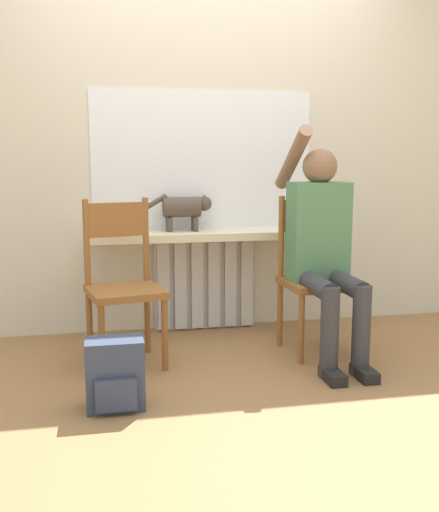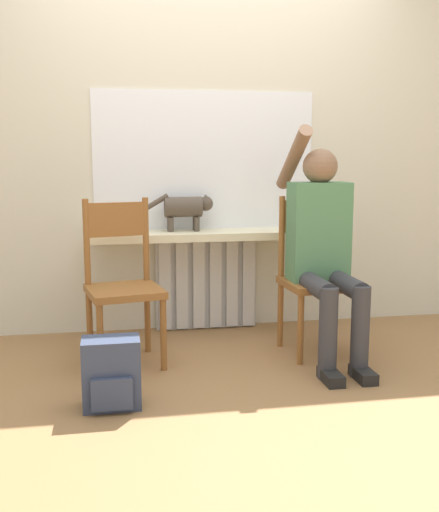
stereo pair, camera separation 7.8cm
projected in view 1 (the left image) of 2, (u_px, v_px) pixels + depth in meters
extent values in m
plane|color=olive|center=(245.00, 390.00, 3.04)|extent=(12.00, 12.00, 0.00)
cube|color=beige|center=(202.00, 130.00, 4.01)|extent=(7.00, 0.06, 2.70)
cube|color=silver|center=(204.00, 282.00, 4.11)|extent=(0.69, 0.05, 0.64)
cube|color=silver|center=(163.00, 285.00, 4.01)|extent=(0.08, 0.03, 0.61)
cube|color=silver|center=(180.00, 285.00, 4.03)|extent=(0.08, 0.03, 0.61)
cube|color=silver|center=(197.00, 284.00, 4.06)|extent=(0.08, 0.03, 0.61)
cube|color=silver|center=(214.00, 283.00, 4.08)|extent=(0.08, 0.03, 0.61)
cube|color=silver|center=(230.00, 283.00, 4.10)|extent=(0.08, 0.03, 0.61)
cube|color=silver|center=(247.00, 282.00, 4.12)|extent=(0.08, 0.03, 0.61)
cube|color=beige|center=(208.00, 235.00, 3.93)|extent=(1.54, 0.32, 0.05)
cube|color=white|center=(203.00, 161.00, 4.01)|extent=(1.48, 0.01, 0.91)
cube|color=brown|center=(125.00, 292.00, 3.34)|extent=(0.47, 0.47, 0.04)
cylinder|color=brown|center=(102.00, 342.00, 3.15)|extent=(0.04, 0.04, 0.40)
cylinder|color=brown|center=(165.00, 335.00, 3.28)|extent=(0.04, 0.04, 0.40)
cylinder|color=brown|center=(90.00, 326.00, 3.47)|extent=(0.04, 0.04, 0.40)
cylinder|color=brown|center=(147.00, 320.00, 3.60)|extent=(0.04, 0.04, 0.40)
cylinder|color=brown|center=(87.00, 242.00, 3.39)|extent=(0.04, 0.04, 0.49)
cylinder|color=brown|center=(146.00, 239.00, 3.52)|extent=(0.04, 0.04, 0.49)
cube|color=brown|center=(116.00, 220.00, 3.43)|extent=(0.35, 0.09, 0.20)
cube|color=brown|center=(318.00, 283.00, 3.56)|extent=(0.42, 0.42, 0.04)
cylinder|color=brown|center=(301.00, 329.00, 3.39)|extent=(0.04, 0.04, 0.40)
cylinder|color=brown|center=(357.00, 325.00, 3.48)|extent=(0.04, 0.04, 0.40)
cylinder|color=brown|center=(280.00, 314.00, 3.72)|extent=(0.04, 0.04, 0.40)
cylinder|color=brown|center=(331.00, 311.00, 3.81)|extent=(0.04, 0.04, 0.40)
cylinder|color=brown|center=(281.00, 237.00, 3.64)|extent=(0.04, 0.04, 0.49)
cylinder|color=brown|center=(333.00, 235.00, 3.73)|extent=(0.04, 0.04, 0.49)
cube|color=brown|center=(308.00, 216.00, 3.67)|extent=(0.36, 0.04, 0.20)
cylinder|color=#333338|center=(316.00, 285.00, 3.35)|extent=(0.11, 0.44, 0.11)
cylinder|color=#333338|center=(346.00, 284.00, 3.38)|extent=(0.11, 0.44, 0.11)
cylinder|color=#333338|center=(329.00, 333.00, 3.17)|extent=(0.10, 0.10, 0.50)
cylinder|color=#333338|center=(361.00, 331.00, 3.20)|extent=(0.10, 0.10, 0.50)
cube|color=black|center=(333.00, 376.00, 3.15)|extent=(0.09, 0.20, 0.06)
cube|color=black|center=(364.00, 373.00, 3.18)|extent=(0.09, 0.20, 0.06)
cube|color=#4C7F56|center=(318.00, 231.00, 3.53)|extent=(0.34, 0.20, 0.58)
sphere|color=#846047|center=(320.00, 166.00, 3.47)|extent=(0.20, 0.20, 0.20)
cylinder|color=#846047|center=(293.00, 159.00, 3.57)|extent=(0.08, 0.50, 0.38)
cylinder|color=#4C7F56|center=(345.00, 236.00, 3.53)|extent=(0.08, 0.08, 0.46)
cylinder|color=#4C4238|center=(182.00, 207.00, 3.91)|extent=(0.24, 0.13, 0.13)
sphere|color=#4C4238|center=(204.00, 204.00, 3.93)|extent=(0.10, 0.10, 0.10)
cone|color=#4C4238|center=(205.00, 197.00, 3.90)|extent=(0.03, 0.03, 0.03)
cone|color=#4C4238|center=(204.00, 197.00, 3.95)|extent=(0.03, 0.03, 0.03)
cylinder|color=#4C4238|center=(196.00, 224.00, 3.91)|extent=(0.04, 0.04, 0.09)
cylinder|color=#4C4238|center=(194.00, 223.00, 3.97)|extent=(0.04, 0.04, 0.09)
cylinder|color=#4C4238|center=(170.00, 225.00, 3.88)|extent=(0.04, 0.04, 0.09)
cylinder|color=#4C4238|center=(168.00, 224.00, 3.94)|extent=(0.04, 0.04, 0.09)
cylinder|color=#4C4238|center=(155.00, 202.00, 3.87)|extent=(0.16, 0.03, 0.11)
cube|color=#333D56|center=(115.00, 374.00, 2.80)|extent=(0.27, 0.17, 0.33)
cube|color=#333D56|center=(116.00, 395.00, 2.71)|extent=(0.19, 0.03, 0.15)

